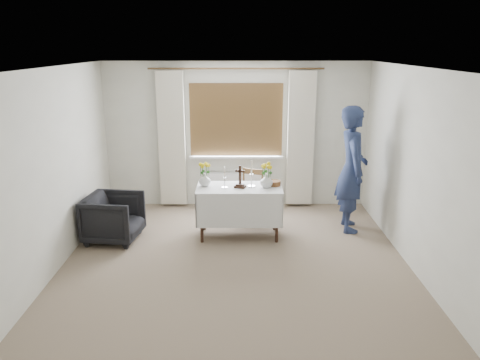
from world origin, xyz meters
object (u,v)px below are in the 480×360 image
Objects in this scene: flower_vase_right at (266,181)px; flower_vase_left at (205,180)px; armchair at (114,218)px; altar_table at (239,212)px; person at (352,169)px; wooden_chair at (250,195)px; wooden_cross at (240,177)px.

flower_vase_left is at bearing 174.97° from flower_vase_right.
flower_vase_right reaches higher than armchair.
altar_table is 0.65× the size of person.
flower_vase_left reaches higher than altar_table.
flower_vase_left is at bearing -115.36° from wooden_chair.
flower_vase_left is (-0.51, 0.07, 0.47)m from altar_table.
person is 2.21m from flower_vase_left.
flower_vase_left is (-0.52, 0.09, -0.07)m from wooden_cross.
wooden_chair is 0.89m from flower_vase_right.
wooden_chair is (0.17, 0.72, 0.03)m from altar_table.
armchair is 0.40× the size of person.
altar_table is 0.55m from wooden_cross.
wooden_cross is 1.80× the size of flower_vase_left.
wooden_cross is at bearing -81.48° from wooden_chair.
flower_vase_right is at bearing 22.83° from wooden_cross.
person is (3.52, 0.44, 0.61)m from armchair.
wooden_chair is 0.92m from wooden_cross.
flower_vase_right is (-1.30, -0.30, -0.10)m from person.
flower_vase_right is (0.23, -0.73, 0.45)m from wooden_chair.
wooden_chair reaches higher than armchair.
wooden_cross reaches higher than altar_table.
armchair is at bearing -154.69° from wooden_cross.
wooden_cross is (-1.69, -0.31, -0.03)m from person.
flower_vase_right is at bearing -79.27° from armchair.
wooden_cross is 0.53m from flower_vase_left.
person is at bearing 31.68° from wooden_cross.
altar_table is 1.52× the size of wooden_chair.
person is 9.81× the size of flower_vase_right.
person reaches higher than wooden_chair.
wooden_cross reaches higher than flower_vase_left.
flower_vase_left is (-2.20, -0.22, -0.10)m from person.
wooden_chair is at bearing 99.25° from wooden_cross.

